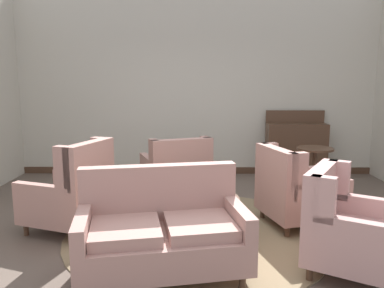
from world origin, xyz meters
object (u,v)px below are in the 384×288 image
Objects in this scene: coffee_table at (195,204)px; settee at (162,232)px; porcelain_vase at (190,185)px; side_table at (314,167)px; armchair_back_corner at (350,229)px; sideboard at (296,147)px; armchair_near_sideboard at (176,174)px; armchair_foreground_right at (295,192)px; armchair_far_left at (73,194)px.

coffee_table is 0.85m from settee.
porcelain_vase is 0.44× the size of side_table.
coffee_table is 0.22m from porcelain_vase.
settee is 1.40× the size of armchair_back_corner.
sideboard is (2.10, 3.53, 0.15)m from settee.
coffee_table is 1.31m from armchair_near_sideboard.
side_table is at bearing 20.62° from armchair_back_corner.
armchair_back_corner is at bearing -28.51° from coffee_table.
armchair_foreground_right reaches higher than coffee_table.
armchair_foreground_right is 1.38× the size of side_table.
armchair_back_corner is at bearing 90.37° from armchair_far_left.
sideboard reaches higher than armchair_far_left.
sideboard reaches higher than armchair_foreground_right.
coffee_table is 0.93× the size of armchair_far_left.
armchair_far_left is (-2.59, -0.19, 0.03)m from armchair_foreground_right.
porcelain_vase is 3.30m from sideboard.
sideboard is at bearing 147.42° from armchair_far_left.
porcelain_vase is 1.36m from armchair_far_left.
side_table is (0.39, 2.29, 0.04)m from armchair_back_corner.
armchair_foreground_right is 0.95× the size of armchair_near_sideboard.
coffee_table is at bearing 91.84° from armchair_back_corner.
side_table is (0.58, 1.14, 0.04)m from armchair_foreground_right.
sideboard is (3.22, 2.52, 0.11)m from armchair_far_left.
armchair_foreground_right reaches higher than settee.
armchair_far_left is at bearing 101.44° from armchair_back_corner.
coffee_table is 0.88× the size of armchair_back_corner.
armchair_far_left is at bearing 171.71° from porcelain_vase.
armchair_near_sideboard reaches higher than side_table.
settee is at bearing 68.65° from armchair_near_sideboard.
coffee_table is 2.99× the size of porcelain_vase.
armchair_back_corner is (1.39, -0.75, 0.02)m from coffee_table.
coffee_table is 1.26m from armchair_foreground_right.
armchair_foreground_right reaches higher than porcelain_vase.
sideboard is (0.43, 3.48, 0.14)m from armchair_back_corner.
settee is (-0.28, -0.80, 0.01)m from coffee_table.
armchair_back_corner is 1.50× the size of side_table.
porcelain_vase is 1.31m from armchair_near_sideboard.
porcelain_vase is 0.28× the size of sideboard.
armchair_foreground_right is 0.92× the size of armchair_back_corner.
porcelain_vase is 2.39m from side_table.
armchair_near_sideboard is at bearing 69.34° from armchair_back_corner.
armchair_back_corner is at bearing -9.10° from settee.
armchair_near_sideboard reaches higher than coffee_table.
side_table is at bearing -91.96° from sideboard.
armchair_far_left is 0.88× the size of sideboard.
settee reaches higher than coffee_table.
armchair_near_sideboard is at bearing -173.01° from side_table.
porcelain_vase is at bearing -140.20° from side_table.
armchair_back_corner is (1.67, 0.05, 0.01)m from settee.
sideboard reaches higher than settee.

